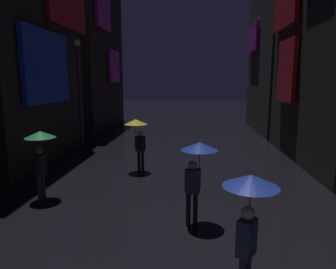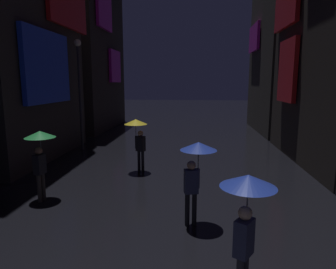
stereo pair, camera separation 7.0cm
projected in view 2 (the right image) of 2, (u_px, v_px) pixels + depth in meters
building_left_far at (83, 24)px, 22.46m from camera, size 4.25×8.49×15.74m
pedestrian_midstreet_centre_yellow at (137, 131)px, 11.79m from camera, size 0.90×0.90×2.12m
pedestrian_near_crossing_green at (40, 146)px, 8.92m from camera, size 0.90×0.90×2.12m
pedestrian_far_right_blue at (196, 160)px, 7.31m from camera, size 0.90×0.90×2.12m
pedestrian_midstreet_left_blue at (247, 203)px, 4.71m from camera, size 0.90×0.90×2.12m
streetlamp_left_far at (79, 82)px, 15.49m from camera, size 0.36×0.36×5.71m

